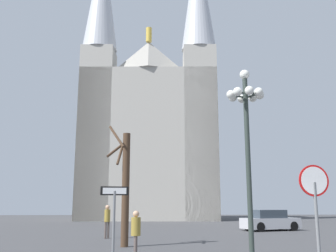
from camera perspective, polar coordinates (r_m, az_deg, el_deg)
The scene contains 8 objects.
cathedral at distance 47.83m, azimuth -2.76°, elevation 0.33°, with size 16.77×11.96×36.96m.
stop_sign at distance 10.05m, azimuth 21.03°, elevation -10.16°, with size 0.76×0.11×2.78m.
one_way_arrow_sign at distance 10.24m, azimuth -8.05°, elevation -13.48°, with size 0.73×0.13×2.29m.
street_lamp at distance 12.58m, azimuth 11.65°, elevation -1.02°, with size 1.25×1.25×6.21m.
bare_tree at distance 17.61m, azimuth -6.42°, elevation -8.63°, with size 1.09×1.78×5.41m.
parked_car_near_silver at distance 28.81m, azimuth 14.85°, elevation -13.46°, with size 4.34×2.82×1.44m.
pedestrian_walking at distance 21.89m, azimuth -9.01°, elevation -13.34°, with size 0.32×0.32×1.79m.
pedestrian_standing at distance 13.35m, azimuth -4.81°, elevation -15.19°, with size 0.32×0.32×1.62m.
Camera 1 is at (-2.13, -7.62, 1.84)m, focal length 41.03 mm.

